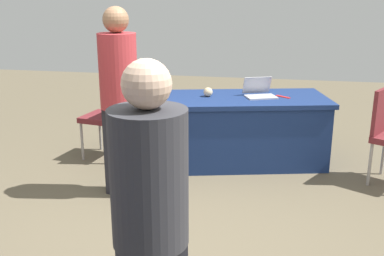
{
  "coord_description": "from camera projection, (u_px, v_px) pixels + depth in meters",
  "views": [
    {
      "loc": [
        -0.75,
        2.93,
        1.85
      ],
      "look_at": [
        -0.14,
        -0.18,
        0.9
      ],
      "focal_mm": 42.67,
      "sensor_mm": 36.0,
      "label": 1
    }
  ],
  "objects": [
    {
      "name": "person_attendee_standing",
      "position": [
        150.0,
        219.0,
        2.01
      ],
      "size": [
        0.48,
        0.48,
        1.59
      ],
      "rotation": [
        0.0,
        0.0,
        3.86
      ],
      "color": "#26262D",
      "rests_on": "ground"
    },
    {
      "name": "ground_plane",
      "position": [
        169.0,
        248.0,
        3.42
      ],
      "size": [
        14.4,
        14.4,
        0.0
      ],
      "primitive_type": "plane",
      "color": "brown"
    },
    {
      "name": "laptop_silver",
      "position": [
        260.0,
        93.0,
        4.97
      ],
      "size": [
        0.4,
        0.39,
        0.21
      ],
      "rotation": [
        0.0,
        0.0,
        0.39
      ],
      "color": "silver",
      "rests_on": "table_foreground"
    },
    {
      "name": "scissors_red",
      "position": [
        283.0,
        97.0,
        4.96
      ],
      "size": [
        0.16,
        0.14,
        0.01
      ],
      "primitive_type": "cube",
      "rotation": [
        0.0,
        0.0,
        2.49
      ],
      "color": "red",
      "rests_on": "table_foreground"
    },
    {
      "name": "yarn_ball",
      "position": [
        208.0,
        92.0,
        4.97
      ],
      "size": [
        0.1,
        0.1,
        0.1
      ],
      "primitive_type": "sphere",
      "color": "beige",
      "rests_on": "table_foreground"
    },
    {
      "name": "chair_tucked_right",
      "position": [
        109.0,
        112.0,
        5.15
      ],
      "size": [
        0.51,
        0.51,
        0.95
      ],
      "rotation": [
        0.0,
        0.0,
        -1.74
      ],
      "color": "#9E9993",
      "rests_on": "ground"
    },
    {
      "name": "table_foreground",
      "position": [
        241.0,
        130.0,
        5.08
      ],
      "size": [
        2.01,
        1.27,
        0.75
      ],
      "rotation": [
        0.0,
        0.0,
        0.24
      ],
      "color": "navy",
      "rests_on": "ground"
    },
    {
      "name": "person_presenter",
      "position": [
        119.0,
        94.0,
        4.09
      ],
      "size": [
        0.39,
        0.39,
        1.73
      ],
      "rotation": [
        0.0,
        0.0,
        6.11
      ],
      "color": "#26262D",
      "rests_on": "ground"
    }
  ]
}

